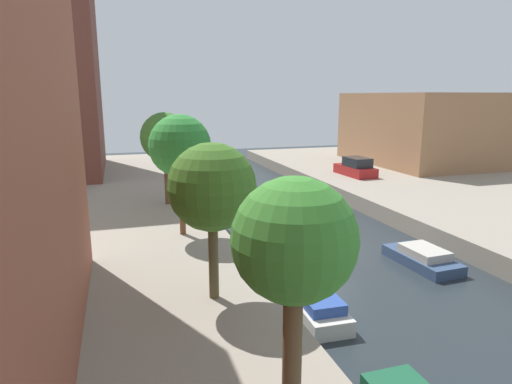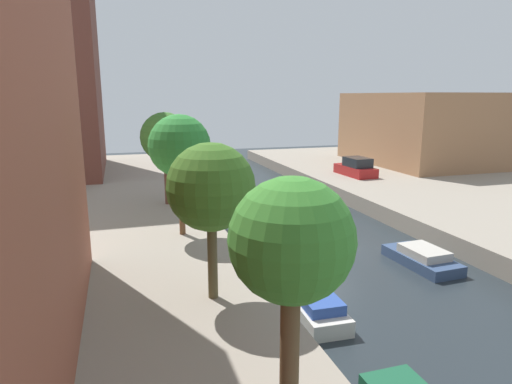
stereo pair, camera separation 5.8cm
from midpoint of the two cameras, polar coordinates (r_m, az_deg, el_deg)
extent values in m
plane|color=#232B30|center=(22.42, 9.61, -7.15)|extent=(84.00, 84.00, 0.00)
cube|color=brown|center=(41.31, -26.96, 15.37)|extent=(10.00, 13.44, 19.06)
cube|color=#9E704C|center=(45.72, 20.33, 7.69)|extent=(10.00, 13.87, 6.64)
cylinder|color=brown|center=(8.44, 4.52, -21.88)|extent=(0.34, 0.34, 3.32)
sphere|color=#3B8A30|center=(7.36, 4.83, -6.17)|extent=(2.13, 2.13, 2.13)
cylinder|color=brown|center=(14.31, -5.50, -8.44)|extent=(0.31, 0.31, 2.68)
sphere|color=#3D7023|center=(13.67, -5.70, 0.64)|extent=(2.76, 2.76, 2.76)
cylinder|color=brown|center=(20.88, -9.48, -1.17)|extent=(0.28, 0.28, 3.19)
sphere|color=#2C8433|center=(20.44, -9.73, 5.89)|extent=(2.84, 2.84, 2.84)
cylinder|color=brown|center=(27.02, -11.32, 1.62)|extent=(0.33, 0.33, 3.00)
sphere|color=#396E29|center=(26.68, -11.55, 6.94)|extent=(2.90, 2.90, 2.90)
cube|color=maroon|center=(37.21, 12.69, 2.70)|extent=(1.96, 4.08, 0.76)
cube|color=#1E2328|center=(36.84, 12.98, 3.78)|extent=(1.66, 2.27, 0.74)
cube|color=beige|center=(15.66, 7.80, -14.88)|extent=(1.50, 3.08, 0.55)
cube|color=#2D4C9E|center=(15.24, 8.28, -13.77)|extent=(1.24, 1.71, 0.36)
cube|color=#33476B|center=(21.26, 20.57, -8.19)|extent=(1.81, 3.70, 0.48)
cube|color=#B2ADA3|center=(21.02, 20.89, -7.23)|extent=(1.49, 2.05, 0.37)
camera|label=1|loc=(0.03, -89.94, 0.01)|focal=31.08mm
camera|label=2|loc=(0.03, 90.06, -0.01)|focal=31.08mm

